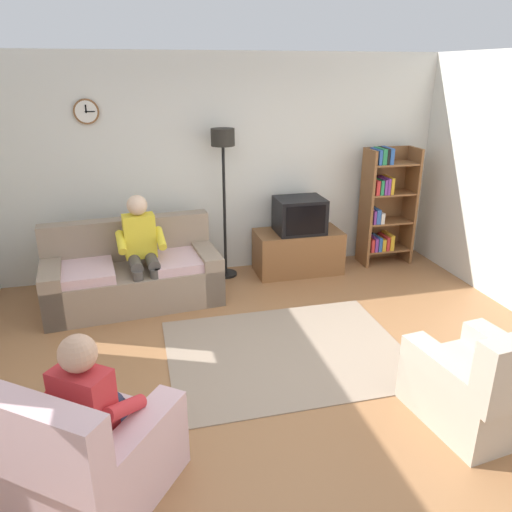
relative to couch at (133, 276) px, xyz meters
The scene contains 12 objects.
ground_plane 2.24m from the couch, 56.54° to the right, with size 12.00×12.00×0.00m, color #9E6B42.
back_wall_assembly 1.80m from the couch, 33.52° to the left, with size 6.20×0.17×2.70m.
couch is the anchor object (origin of this frame).
tv_stand 2.13m from the couch, 10.81° to the left, with size 1.10×0.56×0.55m.
tv 2.18m from the couch, 10.16° to the left, with size 0.60×0.49×0.44m.
bookshelf 3.38m from the couch, ahead, with size 0.68×0.36×1.57m.
floor_lamp 1.70m from the couch, 23.31° to the left, with size 0.28×0.28×1.85m.
armchair_near_window 2.77m from the couch, 95.74° to the right, with size 1.17×1.18×0.90m.
armchair_near_bookshelf 3.69m from the couch, 47.68° to the right, with size 0.90×0.97×0.90m.
area_rug 2.03m from the couch, 47.22° to the right, with size 2.20×1.70×0.01m, color gray.
person_on_couch 0.42m from the couch, 41.23° to the right, with size 0.54×0.56×1.24m.
person_in_left_armchair 2.71m from the couch, 94.76° to the right, with size 0.62×0.64×1.12m.
Camera 1 is at (-1.10, -3.44, 2.49)m, focal length 34.54 mm.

